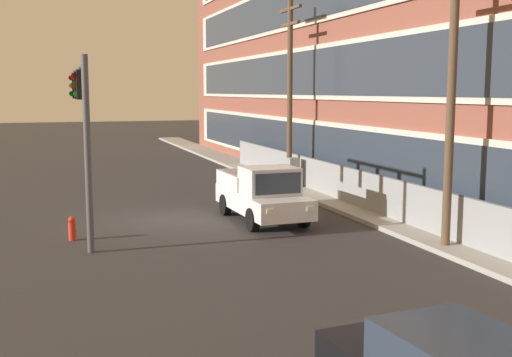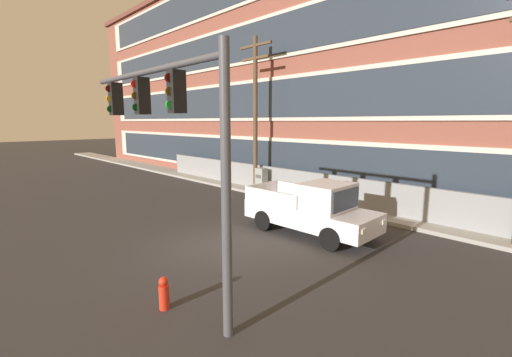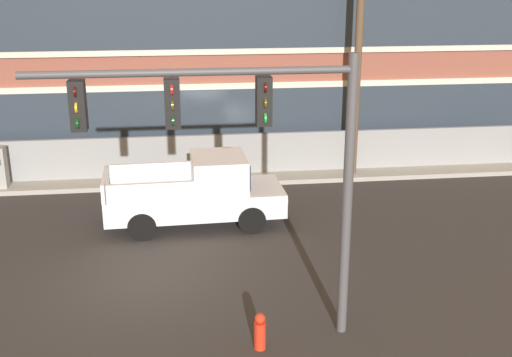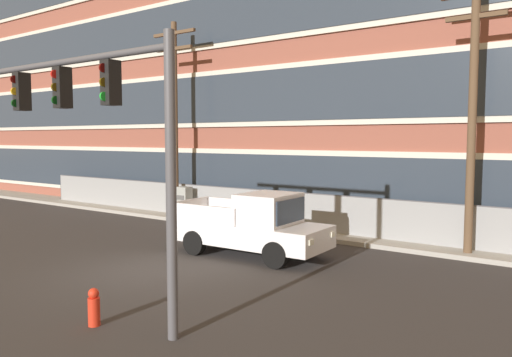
# 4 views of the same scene
# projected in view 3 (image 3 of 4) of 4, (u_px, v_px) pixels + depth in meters

# --- Properties ---
(ground_plane) EXTENTS (160.00, 160.00, 0.00)m
(ground_plane) POSITION_uv_depth(u_px,v_px,m) (147.00, 280.00, 15.62)
(ground_plane) COLOR #333030
(sidewalk_building_side) EXTENTS (80.00, 1.97, 0.16)m
(sidewalk_building_side) POSITION_uv_depth(u_px,v_px,m) (154.00, 179.00, 22.86)
(sidewalk_building_side) COLOR #9E9B93
(sidewalk_building_side) RESTS_ON ground
(chain_link_fence) EXTENTS (30.24, 0.06, 1.64)m
(chain_link_fence) POSITION_uv_depth(u_px,v_px,m) (133.00, 159.00, 22.63)
(chain_link_fence) COLOR gray
(chain_link_fence) RESTS_ON ground
(traffic_signal_mast) EXTENTS (6.07, 0.43, 5.76)m
(traffic_signal_mast) POSITION_uv_depth(u_px,v_px,m) (246.00, 137.00, 11.89)
(traffic_signal_mast) COLOR #4C4C51
(traffic_signal_mast) RESTS_ON ground
(pickup_truck_white) EXTENTS (5.27, 2.26, 2.07)m
(pickup_truck_white) POSITION_uv_depth(u_px,v_px,m) (199.00, 193.00, 18.77)
(pickup_truck_white) COLOR silver
(pickup_truck_white) RESTS_ON ground
(utility_pole_midblock) EXTENTS (2.10, 0.26, 8.73)m
(utility_pole_midblock) POSITION_uv_depth(u_px,v_px,m) (359.00, 44.00, 21.85)
(utility_pole_midblock) COLOR brown
(utility_pole_midblock) RESTS_ON ground
(fire_hydrant) EXTENTS (0.24, 0.24, 0.78)m
(fire_hydrant) POSITION_uv_depth(u_px,v_px,m) (260.00, 331.00, 12.68)
(fire_hydrant) COLOR red
(fire_hydrant) RESTS_ON ground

